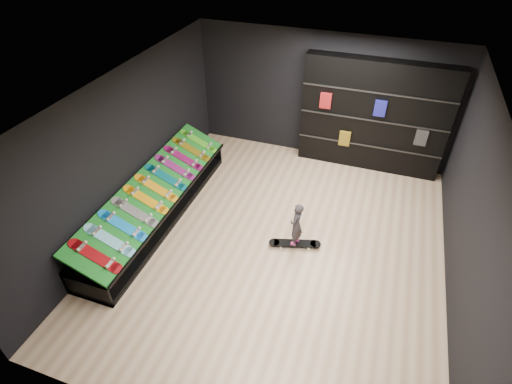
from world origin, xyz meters
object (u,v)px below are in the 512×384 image
(child, at_px, (296,232))
(display_rack, at_px, (158,207))
(back_shelving, at_px, (373,117))
(floor_skateboard, at_px, (295,245))

(child, bearing_deg, display_rack, -82.92)
(back_shelving, distance_m, child, 3.49)
(back_shelving, bearing_deg, child, -105.49)
(back_shelving, height_order, child, back_shelving)
(display_rack, distance_m, child, 2.87)
(display_rack, relative_size, back_shelving, 1.39)
(display_rack, bearing_deg, floor_skateboard, 1.48)
(display_rack, height_order, child, child)
(floor_skateboard, bearing_deg, back_shelving, 58.35)
(floor_skateboard, height_order, child, child)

